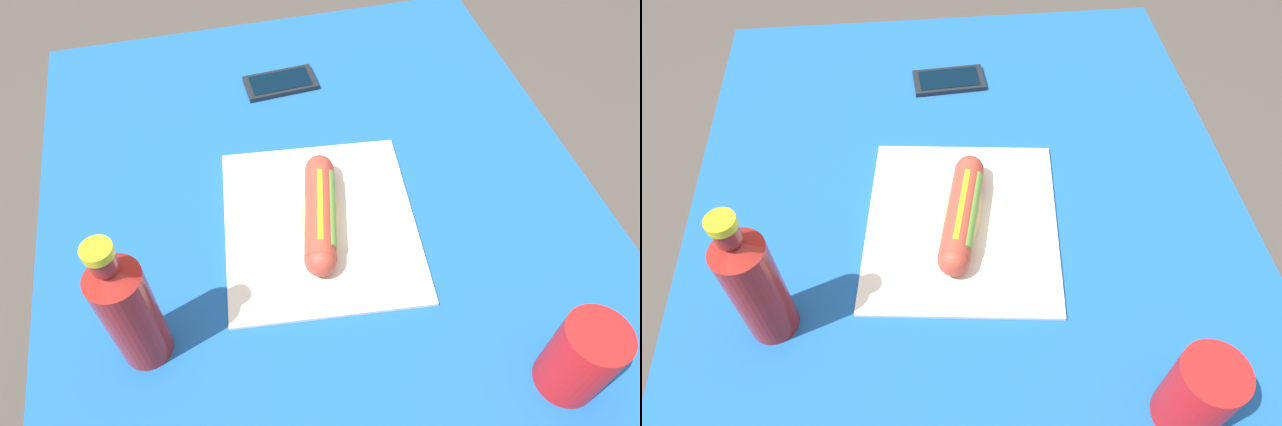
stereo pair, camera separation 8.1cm
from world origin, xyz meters
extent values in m
plane|color=#47423D|center=(0.00, 0.00, 0.00)|extent=(6.00, 6.00, 0.00)
cylinder|color=brown|center=(-0.40, -0.34, 0.36)|extent=(0.07, 0.07, 0.73)
cylinder|color=brown|center=(-0.40, 0.34, 0.36)|extent=(0.07, 0.07, 0.73)
cube|color=brown|center=(0.00, 0.00, 0.74)|extent=(0.96, 0.83, 0.03)
cube|color=#19519E|center=(0.00, 0.00, 0.76)|extent=(1.02, 0.89, 0.00)
cube|color=silver|center=(0.05, -0.01, 0.77)|extent=(0.36, 0.33, 0.01)
ellipsoid|color=#DBB26B|center=(0.05, -0.01, 0.79)|extent=(0.18, 0.09, 0.04)
cylinder|color=#A83D2D|center=(0.05, -0.01, 0.80)|extent=(0.18, 0.09, 0.05)
sphere|color=#A83D2D|center=(0.14, -0.03, 0.80)|extent=(0.05, 0.05, 0.05)
sphere|color=#A83D2D|center=(-0.03, 0.01, 0.80)|extent=(0.05, 0.05, 0.05)
cube|color=yellow|center=(0.05, -0.01, 0.82)|extent=(0.13, 0.04, 0.00)
cylinder|color=#568433|center=(0.06, 0.00, 0.80)|extent=(0.14, 0.05, 0.02)
cube|color=black|center=(-0.29, -0.01, 0.77)|extent=(0.08, 0.14, 0.01)
cube|color=black|center=(-0.29, -0.01, 0.77)|extent=(0.06, 0.12, 0.00)
cylinder|color=maroon|center=(0.20, -0.29, 0.85)|extent=(0.07, 0.07, 0.18)
cone|color=maroon|center=(0.20, -0.29, 0.95)|extent=(0.07, 0.07, 0.02)
cylinder|color=maroon|center=(0.20, -0.29, 0.98)|extent=(0.03, 0.03, 0.03)
cylinder|color=yellow|center=(0.20, -0.29, 1.00)|extent=(0.03, 0.03, 0.01)
cylinder|color=red|center=(0.38, 0.23, 0.83)|extent=(0.08, 0.08, 0.13)
camera|label=1|loc=(0.58, -0.14, 1.49)|focal=32.25mm
camera|label=2|loc=(0.60, -0.06, 1.49)|focal=32.25mm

